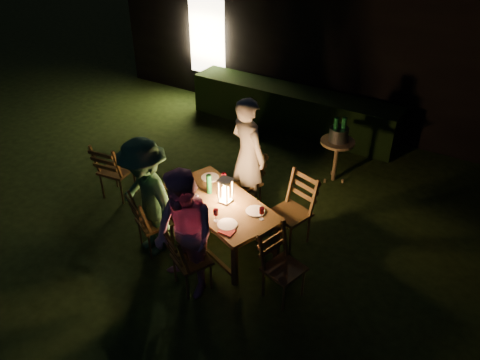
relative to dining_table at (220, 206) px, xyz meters
The scene contains 29 objects.
garden_envelope 6.15m from the dining_table, 92.63° to the left, with size 40.00×40.00×3.20m.
dining_table is the anchor object (origin of this frame).
chair_near_left 0.95m from the dining_table, 140.87° to the right, with size 0.57×0.58×0.93m.
chair_near_right 0.95m from the dining_table, 80.21° to the right, with size 0.57×0.58×0.93m.
chair_far_left 0.95m from the dining_table, 99.89° to the left, with size 0.56×0.58×0.97m.
chair_far_right 0.99m from the dining_table, 34.13° to the left, with size 0.59×0.61×1.03m.
chair_end 1.27m from the dining_table, 20.52° to the right, with size 0.54×0.52×0.94m.
chair_spare 2.01m from the dining_table, behind, with size 0.50×0.53×1.00m.
person_house_side 0.97m from the dining_table, 98.33° to the left, with size 0.65×0.42×1.77m, color beige.
person_opp_right 0.96m from the dining_table, 81.67° to the right, with size 0.80×0.63×1.65m, color #D995C2.
person_opp_left 0.96m from the dining_table, 139.19° to the right, with size 1.08×0.62×1.66m, color #3A7448.
lantern 0.24m from the dining_table, 24.57° to the left, with size 0.16×0.16×0.35m.
plate_far_left 0.60m from the dining_table, 137.77° to the left, with size 0.25×0.25×0.01m, color white.
plate_near_left 0.60m from the dining_table, behind, with size 0.25×0.25×0.01m, color white.
plate_far_right 0.51m from the dining_table, ahead, with size 0.25×0.25×0.01m, color white.
plate_near_right 0.51m from the dining_table, 46.48° to the right, with size 0.25×0.25×0.01m, color white.
wineglass_a 0.44m from the dining_table, 116.54° to the left, with size 0.06×0.06×0.18m, color #59070F, non-canonical shape.
wineglass_b 0.75m from the dining_table, 169.03° to the left, with size 0.06×0.06×0.18m, color #59070F, non-canonical shape.
wineglass_c 0.44m from the dining_table, 63.46° to the right, with size 0.06×0.06×0.18m, color #59070F, non-canonical shape.
wineglass_d 0.66m from the dining_table, ahead, with size 0.06×0.06×0.18m, color #59070F, non-canonical shape.
wineglass_e 0.35m from the dining_table, 128.87° to the right, with size 0.06×0.06×0.18m, color silver, non-canonical shape.
bottle_table 0.32m from the dining_table, 159.57° to the left, with size 0.07×0.07×0.28m, color #0F471E.
napkin_left 0.36m from the dining_table, 135.55° to the right, with size 0.18×0.14×0.01m, color red.
napkin_right 0.63m from the dining_table, 49.04° to the right, with size 0.18×0.14×0.01m, color red.
phone 0.69m from the dining_table, behind, with size 0.14×0.07×0.01m, color black.
side_table 2.39m from the dining_table, 72.80° to the left, with size 0.55×0.55×0.74m.
ice_bucket 2.40m from the dining_table, 72.80° to the left, with size 0.30×0.30×0.22m, color #A5A8AD.
bottle_bucket_a 2.36m from the dining_table, 73.68° to the left, with size 0.07×0.07×0.32m, color #0F471E.
bottle_bucket_b 2.46m from the dining_table, 71.96° to the left, with size 0.07×0.07×0.32m, color #0F471E.
Camera 1 is at (3.09, -3.99, 4.24)m, focal length 35.00 mm.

